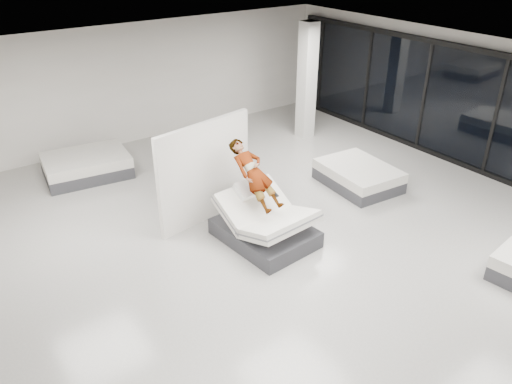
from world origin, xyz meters
The scene contains 9 objects.
room centered at (0.00, 0.00, 1.60)m, with size 14.00×14.04×3.20m.
hero_bed centered at (-0.18, 0.75, 0.35)m, with size 1.52×1.93×1.08m.
person centered at (-0.21, 1.05, 1.11)m, with size 0.56×0.37×1.54m, color slate.
remote centered at (0.04, 0.72, 0.95)m, with size 0.05×0.14×0.03m, color black.
divider_panel centered at (-0.65, 2.13, 1.04)m, with size 2.29×0.10×2.09m, color silver.
flat_bed_right_far centered at (2.97, 1.36, 0.25)m, with size 1.48×1.89×0.49m.
flat_bed_left_far centered at (-2.00, 5.55, 0.27)m, with size 2.09×1.67×0.53m.
column centered at (4.00, 4.50, 1.60)m, with size 0.40×0.40×3.20m, color silver.
storefront_glazing centered at (5.90, 0.00, 1.45)m, with size 0.12×13.40×2.92m.
Camera 1 is at (-5.01, -5.74, 5.35)m, focal length 35.00 mm.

